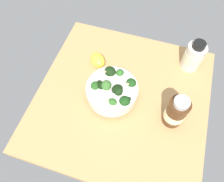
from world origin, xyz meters
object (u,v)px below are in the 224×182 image
at_px(bottle_tall, 194,56).
at_px(lemon_wedge, 98,60).
at_px(bottle_short, 176,112).
at_px(bowl_of_broccoli, 112,90).

bearing_deg(bottle_tall, lemon_wedge, -74.11).
relative_size(lemon_wedge, bottle_tall, 0.55).
bearing_deg(bottle_tall, bottle_short, -6.33).
distance_m(bowl_of_broccoli, lemon_wedge, 0.16).
xyz_separation_m(bowl_of_broccoli, lemon_wedge, (-0.13, -0.10, -0.02)).
bearing_deg(bottle_tall, bowl_of_broccoli, -47.88).
distance_m(lemon_wedge, bottle_short, 0.36).
height_order(lemon_wedge, bottle_tall, bottle_tall).
bearing_deg(bowl_of_broccoli, bottle_tall, 132.12).
xyz_separation_m(bowl_of_broccoli, bottle_short, (0.03, 0.22, 0.02)).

